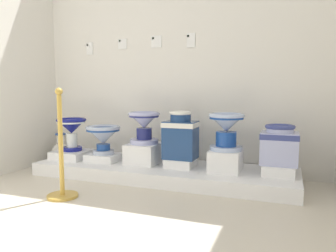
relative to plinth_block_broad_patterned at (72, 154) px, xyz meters
name	(u,v)px	position (x,y,z in m)	size (l,w,h in m)	color
ground_plane	(59,250)	(1.12, -1.62, -0.19)	(5.38, 5.75, 0.02)	beige
wall_back	(176,34)	(1.12, 0.48, 1.38)	(3.58, 0.06, 3.13)	white
display_platform	(162,172)	(1.12, 0.03, -0.11)	(2.75, 0.80, 0.14)	white
plinth_block_broad_patterned	(72,154)	(0.00, 0.00, 0.00)	(0.38, 0.39, 0.09)	white
antique_toilet_broad_patterned	(71,128)	(0.00, 0.00, 0.31)	(0.34, 0.34, 0.38)	navy
plinth_block_leftmost	(104,157)	(0.42, 0.00, -0.01)	(0.35, 0.29, 0.08)	white
antique_toilet_leftmost	(103,135)	(0.42, 0.00, 0.25)	(0.39, 0.39, 0.32)	#B0BCD6
plinth_block_central_ornate	(144,153)	(0.89, 0.08, 0.06)	(0.33, 0.40, 0.21)	white
antique_toilet_central_ornate	(144,124)	(0.89, 0.08, 0.39)	(0.34, 0.34, 0.34)	#B1B5E6
plinth_block_tall_cobalt	(180,163)	(1.32, 0.04, 0.00)	(0.28, 0.29, 0.09)	white
antique_toilet_tall_cobalt	(181,135)	(1.32, 0.04, 0.29)	(0.34, 0.27, 0.49)	navy
plinth_block_pale_glazed	(226,161)	(1.79, 0.03, 0.06)	(0.30, 0.36, 0.21)	white
antique_toilet_pale_glazed	(226,127)	(1.79, 0.03, 0.39)	(0.35, 0.35, 0.36)	silver
plinth_block_squat_floral	(278,169)	(2.28, 0.06, 0.00)	(0.29, 0.37, 0.10)	white
antique_toilet_squat_floral	(279,144)	(2.28, 0.06, 0.25)	(0.34, 0.29, 0.37)	#B3BAE5
info_placard_first	(90,49)	(-0.03, 0.45, 1.27)	(0.09, 0.01, 0.15)	white
info_placard_second	(122,44)	(0.44, 0.45, 1.30)	(0.11, 0.01, 0.12)	white
info_placard_third	(156,42)	(0.88, 0.45, 1.31)	(0.13, 0.01, 0.14)	white
info_placard_fourth	(191,40)	(1.30, 0.45, 1.30)	(0.10, 0.01, 0.16)	white
decorative_vase_spare	(61,151)	(-0.38, 0.26, -0.02)	(0.23, 0.23, 0.38)	#2C4B96
stanchion_post_near_left	(62,167)	(0.54, -0.86, 0.09)	(0.26, 0.26, 0.95)	gold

